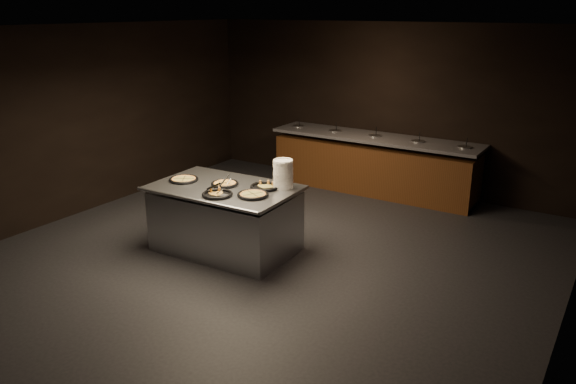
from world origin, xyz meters
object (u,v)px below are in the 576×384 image
object	(u,v)px
serving_counter	(226,220)
plate_stack	(283,174)
pan_veggie_whole	(184,179)
pan_cheese_whole	(225,184)

from	to	relation	value
serving_counter	plate_stack	bearing A→B (deg)	25.01
serving_counter	pan_veggie_whole	bearing A→B (deg)	-172.89
serving_counter	pan_veggie_whole	xyz separation A→B (m)	(-0.62, -0.10, 0.49)
serving_counter	plate_stack	xyz separation A→B (m)	(0.69, 0.35, 0.65)
plate_stack	pan_veggie_whole	distance (m)	1.39
pan_veggie_whole	pan_cheese_whole	size ratio (longest dim) A/B	1.09
pan_veggie_whole	pan_cheese_whole	xyz separation A→B (m)	(0.59, 0.14, -0.00)
pan_cheese_whole	pan_veggie_whole	bearing A→B (deg)	-166.19
plate_stack	pan_veggie_whole	bearing A→B (deg)	-160.78
plate_stack	serving_counter	bearing A→B (deg)	-152.79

